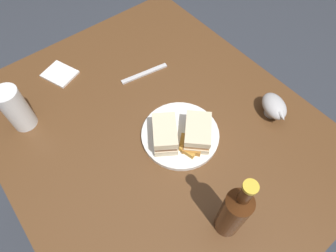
{
  "coord_description": "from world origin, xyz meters",
  "views": [
    {
      "loc": [
        -0.42,
        0.28,
        1.51
      ],
      "look_at": [
        -0.04,
        -0.02,
        0.76
      ],
      "focal_mm": 30.81,
      "sensor_mm": 36.0,
      "label": 1
    }
  ],
  "objects_px": {
    "sandwich_half_right": "(198,132)",
    "plate": "(180,134)",
    "cider_bottle": "(234,212)",
    "sandwich_half_left": "(165,134)",
    "pint_glass": "(17,110)",
    "napkin": "(60,74)",
    "fork": "(144,74)",
    "gravy_boat": "(274,107)"
  },
  "relations": [
    {
      "from": "pint_glass",
      "to": "napkin",
      "type": "bearing_deg",
      "value": -56.26
    },
    {
      "from": "plate",
      "to": "sandwich_half_right",
      "type": "bearing_deg",
      "value": -146.11
    },
    {
      "from": "cider_bottle",
      "to": "napkin",
      "type": "bearing_deg",
      "value": 7.19
    },
    {
      "from": "sandwich_half_left",
      "to": "napkin",
      "type": "bearing_deg",
      "value": 15.07
    },
    {
      "from": "gravy_boat",
      "to": "cider_bottle",
      "type": "bearing_deg",
      "value": 113.8
    },
    {
      "from": "cider_bottle",
      "to": "napkin",
      "type": "relative_size",
      "value": 2.5
    },
    {
      "from": "sandwich_half_left",
      "to": "fork",
      "type": "xyz_separation_m",
      "value": [
        0.27,
        -0.12,
        -0.04
      ]
    },
    {
      "from": "sandwich_half_right",
      "to": "cider_bottle",
      "type": "height_order",
      "value": "cider_bottle"
    },
    {
      "from": "pint_glass",
      "to": "plate",
      "type": "bearing_deg",
      "value": -134.15
    },
    {
      "from": "sandwich_half_right",
      "to": "cider_bottle",
      "type": "distance_m",
      "value": 0.27
    },
    {
      "from": "plate",
      "to": "sandwich_half_right",
      "type": "xyz_separation_m",
      "value": [
        -0.04,
        -0.03,
        0.04
      ]
    },
    {
      "from": "plate",
      "to": "pint_glass",
      "type": "xyz_separation_m",
      "value": [
        0.35,
        0.36,
        0.06
      ]
    },
    {
      "from": "cider_bottle",
      "to": "napkin",
      "type": "xyz_separation_m",
      "value": [
        0.76,
        0.1,
        -0.11
      ]
    },
    {
      "from": "cider_bottle",
      "to": "gravy_boat",
      "type": "bearing_deg",
      "value": -66.2
    },
    {
      "from": "pint_glass",
      "to": "cider_bottle",
      "type": "bearing_deg",
      "value": -156.26
    },
    {
      "from": "sandwich_half_left",
      "to": "fork",
      "type": "relative_size",
      "value": 0.74
    },
    {
      "from": "plate",
      "to": "sandwich_half_left",
      "type": "distance_m",
      "value": 0.07
    },
    {
      "from": "sandwich_half_right",
      "to": "pint_glass",
      "type": "xyz_separation_m",
      "value": [
        0.39,
        0.39,
        0.02
      ]
    },
    {
      "from": "sandwich_half_left",
      "to": "fork",
      "type": "bearing_deg",
      "value": -23.55
    },
    {
      "from": "plate",
      "to": "pint_glass",
      "type": "bearing_deg",
      "value": 45.85
    },
    {
      "from": "fork",
      "to": "napkin",
      "type": "bearing_deg",
      "value": 151.4
    },
    {
      "from": "sandwich_half_right",
      "to": "gravy_boat",
      "type": "bearing_deg",
      "value": -106.77
    },
    {
      "from": "sandwich_half_left",
      "to": "pint_glass",
      "type": "height_order",
      "value": "pint_glass"
    },
    {
      "from": "sandwich_half_right",
      "to": "napkin",
      "type": "xyz_separation_m",
      "value": [
        0.52,
        0.21,
        -0.04
      ]
    },
    {
      "from": "pint_glass",
      "to": "cider_bottle",
      "type": "height_order",
      "value": "cider_bottle"
    },
    {
      "from": "pint_glass",
      "to": "cider_bottle",
      "type": "relative_size",
      "value": 0.56
    },
    {
      "from": "gravy_boat",
      "to": "napkin",
      "type": "distance_m",
      "value": 0.76
    },
    {
      "from": "napkin",
      "to": "fork",
      "type": "distance_m",
      "value": 0.31
    },
    {
      "from": "plate",
      "to": "fork",
      "type": "distance_m",
      "value": 0.29
    },
    {
      "from": "gravy_boat",
      "to": "napkin",
      "type": "xyz_separation_m",
      "value": [
        0.59,
        0.47,
        -0.04
      ]
    },
    {
      "from": "plate",
      "to": "gravy_boat",
      "type": "xyz_separation_m",
      "value": [
        -0.12,
        -0.29,
        0.03
      ]
    },
    {
      "from": "plate",
      "to": "napkin",
      "type": "relative_size",
      "value": 2.21
    },
    {
      "from": "cider_bottle",
      "to": "fork",
      "type": "relative_size",
      "value": 1.53
    },
    {
      "from": "pint_glass",
      "to": "gravy_boat",
      "type": "distance_m",
      "value": 0.8
    },
    {
      "from": "pint_glass",
      "to": "napkin",
      "type": "xyz_separation_m",
      "value": [
        0.12,
        -0.18,
        -0.07
      ]
    },
    {
      "from": "sandwich_half_right",
      "to": "plate",
      "type": "bearing_deg",
      "value": 33.89
    },
    {
      "from": "sandwich_half_right",
      "to": "gravy_boat",
      "type": "height_order",
      "value": "sandwich_half_right"
    },
    {
      "from": "napkin",
      "to": "gravy_boat",
      "type": "bearing_deg",
      "value": -141.94
    },
    {
      "from": "plate",
      "to": "cider_bottle",
      "type": "relative_size",
      "value": 0.88
    },
    {
      "from": "plate",
      "to": "pint_glass",
      "type": "height_order",
      "value": "pint_glass"
    },
    {
      "from": "pint_glass",
      "to": "fork",
      "type": "xyz_separation_m",
      "value": [
        -0.07,
        -0.43,
        -0.07
      ]
    },
    {
      "from": "pint_glass",
      "to": "fork",
      "type": "height_order",
      "value": "pint_glass"
    }
  ]
}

